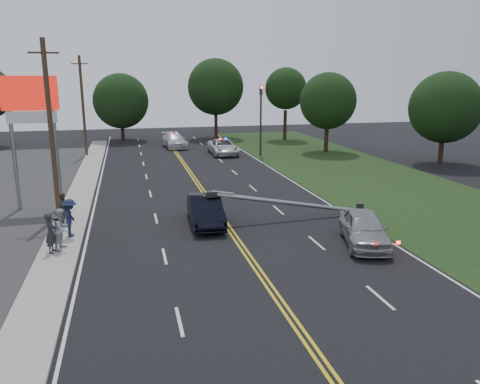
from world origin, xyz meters
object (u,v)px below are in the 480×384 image
object	(u,v)px
emergency_a	(223,147)
traffic_signal	(261,115)
bystander_c	(70,218)
crashed_sedan	(206,210)
fallen_streetlight	(298,204)
utility_pole_mid	(51,129)
bystander_a	(51,233)
pylon_sign	(31,110)
bystander_d	(63,209)
waiting_sedan	(364,228)
utility_pole_far	(83,106)
bystander_b	(62,229)
emergency_b	(174,141)

from	to	relation	value
emergency_a	traffic_signal	bearing A→B (deg)	-24.40
emergency_a	bystander_c	world-z (taller)	bystander_c
crashed_sedan	bystander_c	distance (m)	7.00
fallen_streetlight	utility_pole_mid	distance (m)	14.58
bystander_a	bystander_c	xyz separation A→B (m)	(0.63, 2.11, 0.03)
pylon_sign	bystander_d	world-z (taller)	pylon_sign
traffic_signal	fallen_streetlight	bearing A→B (deg)	-100.59
waiting_sedan	emergency_a	distance (m)	28.31
fallen_streetlight	utility_pole_far	bearing A→B (deg)	117.24
traffic_signal	utility_pole_far	xyz separation A→B (m)	(-17.50, 4.00, 0.88)
bystander_d	bystander_a	bearing A→B (deg)	-174.87
fallen_streetlight	utility_pole_mid	size ratio (longest dim) A/B	0.94
crashed_sedan	bystander_c	xyz separation A→B (m)	(-6.95, -0.73, 0.29)
emergency_a	bystander_d	bearing A→B (deg)	-121.07
pylon_sign	utility_pole_far	world-z (taller)	utility_pole_far
pylon_sign	bystander_d	bearing A→B (deg)	-67.46
utility_pole_far	waiting_sedan	bearing A→B (deg)	-63.86
traffic_signal	emergency_a	world-z (taller)	traffic_signal
traffic_signal	utility_pole_mid	distance (m)	25.12
bystander_b	bystander_d	bearing A→B (deg)	26.95
pylon_sign	utility_pole_far	xyz separation A→B (m)	(1.30, 20.00, -0.91)
traffic_signal	waiting_sedan	world-z (taller)	traffic_signal
pylon_sign	emergency_b	xyz separation A→B (m)	(10.72, 23.74, -5.20)
fallen_streetlight	bystander_c	world-z (taller)	bystander_c
emergency_a	bystander_b	xyz separation A→B (m)	(-12.92, -25.83, 0.30)
crashed_sedan	bystander_c	world-z (taller)	bystander_c
utility_pole_far	bystander_c	distance (m)	26.79
emergency_b	bystander_c	world-z (taller)	bystander_c
traffic_signal	bystander_b	distance (m)	29.48
crashed_sedan	bystander_b	distance (m)	7.58
utility_pole_far	bystander_d	bearing A→B (deg)	-88.59
waiting_sedan	bystander_d	size ratio (longest dim) A/B	2.59
fallen_streetlight	bystander_c	bearing A→B (deg)	-177.83
traffic_signal	utility_pole_far	world-z (taller)	utility_pole_far
crashed_sedan	bystander_d	world-z (taller)	bystander_d
crashed_sedan	bystander_d	xyz separation A→B (m)	(-7.51, 1.14, 0.25)
bystander_a	bystander_b	bearing A→B (deg)	-42.50
fallen_streetlight	emergency_b	xyz separation A→B (m)	(-3.96, 29.74, -0.12)
waiting_sedan	bystander_a	world-z (taller)	bystander_a
bystander_a	bystander_d	size ratio (longest dim) A/B	1.01
pylon_sign	bystander_b	xyz separation A→B (m)	(2.27, -8.21, -4.91)
emergency_b	bystander_d	bearing A→B (deg)	-113.68
utility_pole_mid	bystander_d	distance (m)	4.84
pylon_sign	bystander_a	xyz separation A→B (m)	(1.83, -8.57, -4.95)
pylon_sign	utility_pole_mid	xyz separation A→B (m)	(1.30, -2.00, -0.91)
bystander_d	pylon_sign	bearing A→B (deg)	28.72
traffic_signal	bystander_b	bearing A→B (deg)	-124.34
bystander_d	utility_pole_far	bearing A→B (deg)	7.59
crashed_sedan	bystander_b	size ratio (longest dim) A/B	2.48
emergency_b	bystander_c	xyz separation A→B (m)	(-8.26, -30.20, 0.28)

